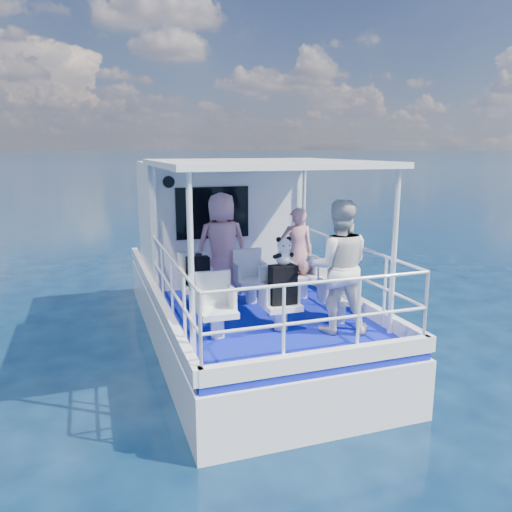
# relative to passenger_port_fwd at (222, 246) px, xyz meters

# --- Properties ---
(ground) EXTENTS (2000.00, 2000.00, 0.00)m
(ground) POSITION_rel_passenger_port_fwd_xyz_m (0.38, -0.59, -1.78)
(ground) COLOR black
(ground) RESTS_ON ground
(hull) EXTENTS (3.00, 7.00, 1.60)m
(hull) POSITION_rel_passenger_port_fwd_xyz_m (0.38, 0.41, -1.78)
(hull) COLOR white
(hull) RESTS_ON ground
(deck) EXTENTS (2.90, 6.90, 0.10)m
(deck) POSITION_rel_passenger_port_fwd_xyz_m (0.38, 0.41, -0.93)
(deck) COLOR #0A1292
(deck) RESTS_ON hull
(cabin) EXTENTS (2.85, 2.00, 2.20)m
(cabin) POSITION_rel_passenger_port_fwd_xyz_m (0.38, 1.71, 0.22)
(cabin) COLOR white
(cabin) RESTS_ON deck
(canopy) EXTENTS (3.00, 3.20, 0.08)m
(canopy) POSITION_rel_passenger_port_fwd_xyz_m (0.38, -0.79, 1.36)
(canopy) COLOR white
(canopy) RESTS_ON cabin
(canopy_posts) EXTENTS (2.77, 2.97, 2.20)m
(canopy_posts) POSITION_rel_passenger_port_fwd_xyz_m (0.38, -0.84, 0.22)
(canopy_posts) COLOR white
(canopy_posts) RESTS_ON deck
(railings) EXTENTS (2.84, 3.59, 1.00)m
(railings) POSITION_rel_passenger_port_fwd_xyz_m (0.38, -1.16, -0.38)
(railings) COLOR white
(railings) RESTS_ON deck
(seat_port_fwd) EXTENTS (0.48, 0.46, 0.38)m
(seat_port_fwd) POSITION_rel_passenger_port_fwd_xyz_m (-0.52, -0.39, -0.69)
(seat_port_fwd) COLOR white
(seat_port_fwd) RESTS_ON deck
(seat_center_fwd) EXTENTS (0.48, 0.46, 0.38)m
(seat_center_fwd) POSITION_rel_passenger_port_fwd_xyz_m (0.38, -0.39, -0.69)
(seat_center_fwd) COLOR white
(seat_center_fwd) RESTS_ON deck
(seat_stbd_fwd) EXTENTS (0.48, 0.46, 0.38)m
(seat_stbd_fwd) POSITION_rel_passenger_port_fwd_xyz_m (1.28, -0.39, -0.69)
(seat_stbd_fwd) COLOR white
(seat_stbd_fwd) RESTS_ON deck
(seat_port_aft) EXTENTS (0.48, 0.46, 0.38)m
(seat_port_aft) POSITION_rel_passenger_port_fwd_xyz_m (-0.52, -1.69, -0.69)
(seat_port_aft) COLOR white
(seat_port_aft) RESTS_ON deck
(seat_center_aft) EXTENTS (0.48, 0.46, 0.38)m
(seat_center_aft) POSITION_rel_passenger_port_fwd_xyz_m (0.38, -1.69, -0.69)
(seat_center_aft) COLOR white
(seat_center_aft) RESTS_ON deck
(seat_stbd_aft) EXTENTS (0.48, 0.46, 0.38)m
(seat_stbd_aft) POSITION_rel_passenger_port_fwd_xyz_m (1.28, -1.69, -0.69)
(seat_stbd_aft) COLOR white
(seat_stbd_aft) RESTS_ON deck
(passenger_port_fwd) EXTENTS (0.66, 0.47, 1.76)m
(passenger_port_fwd) POSITION_rel_passenger_port_fwd_xyz_m (0.00, 0.00, 0.00)
(passenger_port_fwd) COLOR pink
(passenger_port_fwd) RESTS_ON deck
(passenger_stbd_fwd) EXTENTS (0.61, 0.46, 1.50)m
(passenger_stbd_fwd) POSITION_rel_passenger_port_fwd_xyz_m (1.22, -0.26, -0.13)
(passenger_stbd_fwd) COLOR pink
(passenger_stbd_fwd) RESTS_ON deck
(passenger_stbd_aft) EXTENTS (1.06, 0.95, 1.80)m
(passenger_stbd_aft) POSITION_rel_passenger_port_fwd_xyz_m (1.08, -1.98, 0.02)
(passenger_stbd_aft) COLOR white
(passenger_stbd_aft) RESTS_ON deck
(backpack_port) EXTENTS (0.34, 0.19, 0.45)m
(backpack_port) POSITION_rel_passenger_port_fwd_xyz_m (-0.50, -0.43, -0.28)
(backpack_port) COLOR black
(backpack_port) RESTS_ON seat_port_fwd
(backpack_center) EXTENTS (0.36, 0.20, 0.54)m
(backpack_center) POSITION_rel_passenger_port_fwd_xyz_m (0.38, -1.73, -0.23)
(backpack_center) COLOR black
(backpack_center) RESTS_ON seat_center_aft
(compact_camera) EXTENTS (0.09, 0.06, 0.06)m
(compact_camera) POSITION_rel_passenger_port_fwd_xyz_m (-0.48, -0.42, -0.03)
(compact_camera) COLOR black
(compact_camera) RESTS_ON backpack_port
(panda) EXTENTS (0.25, 0.20, 0.38)m
(panda) POSITION_rel_passenger_port_fwd_xyz_m (0.40, -1.70, 0.23)
(panda) COLOR white
(panda) RESTS_ON backpack_center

